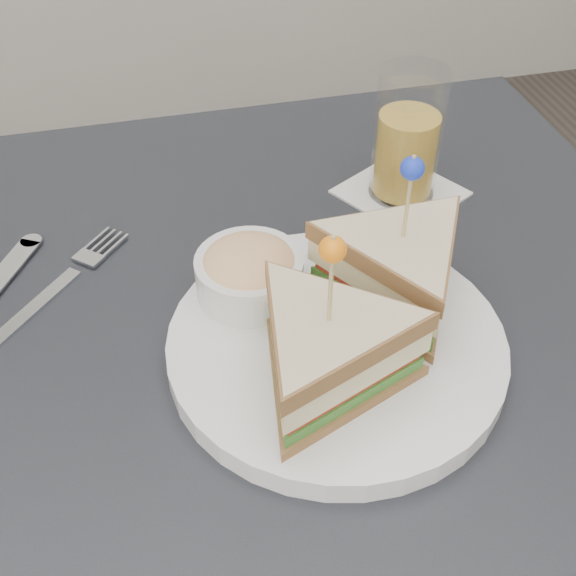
% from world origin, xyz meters
% --- Properties ---
extents(table, '(0.80, 0.80, 0.75)m').
position_xyz_m(table, '(0.00, 0.00, 0.67)').
color(table, black).
rests_on(table, ground).
extents(plate_meal, '(0.33, 0.31, 0.16)m').
position_xyz_m(plate_meal, '(0.05, -0.02, 0.79)').
color(plate_meal, silver).
rests_on(plate_meal, table).
extents(cutlery_fork, '(0.14, 0.15, 0.01)m').
position_xyz_m(cutlery_fork, '(-0.18, 0.12, 0.75)').
color(cutlery_fork, silver).
rests_on(cutlery_fork, table).
extents(drink_set, '(0.15, 0.15, 0.14)m').
position_xyz_m(drink_set, '(0.17, 0.18, 0.81)').
color(drink_set, silver).
rests_on(drink_set, table).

